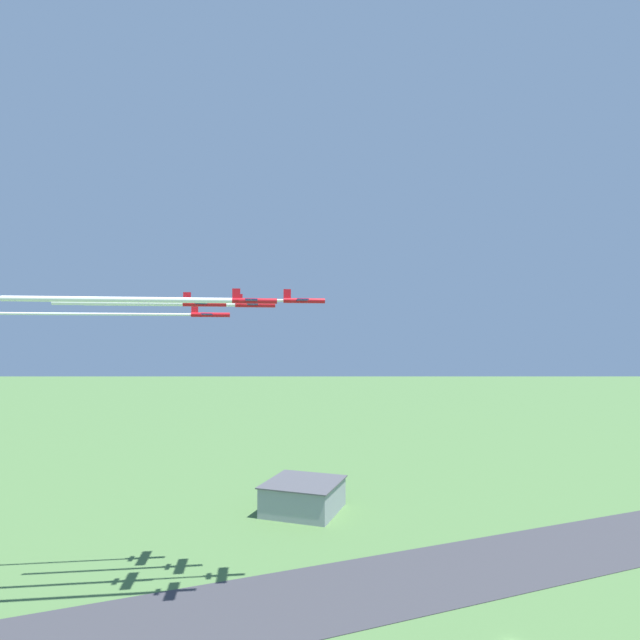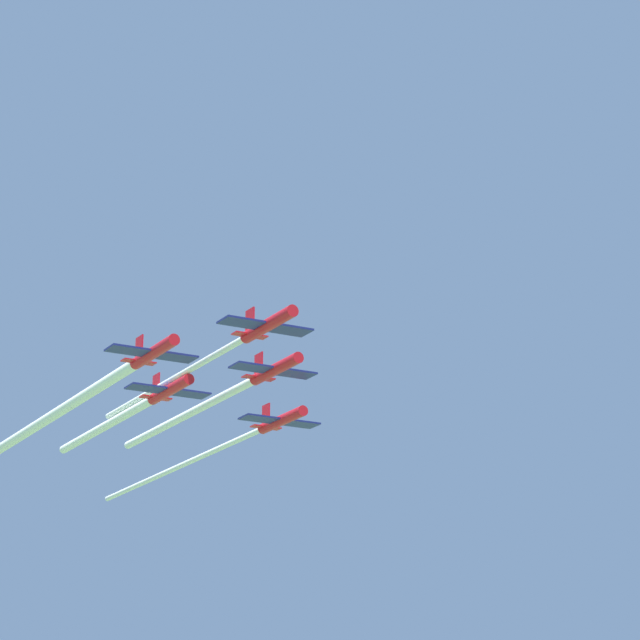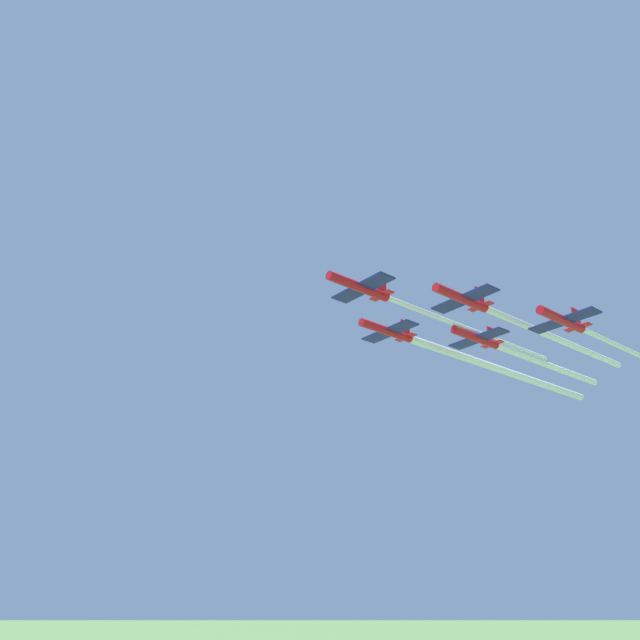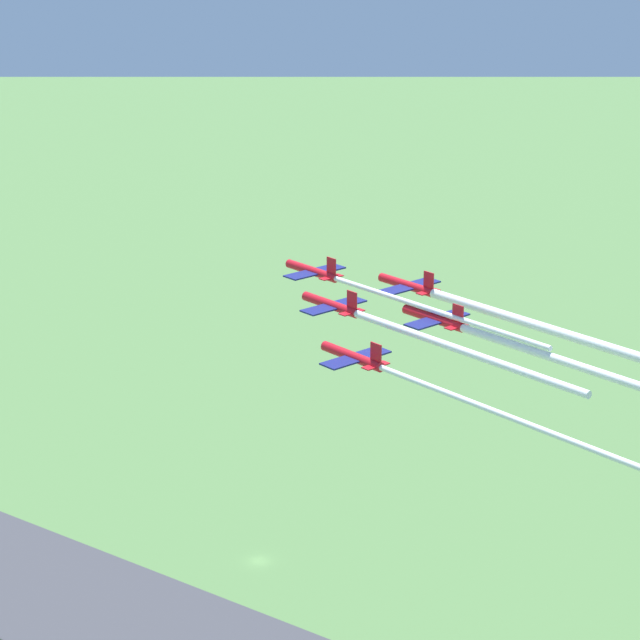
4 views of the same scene
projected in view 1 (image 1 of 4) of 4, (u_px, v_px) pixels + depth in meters
runway_strip at (304, 600)px, 130.19m from camera, size 329.56×281.64×0.20m
hangar at (303, 496)px, 199.82m from camera, size 28.63×29.24×11.82m
jet_0 at (303, 300)px, 133.75m from camera, size 10.91×10.65×3.74m
jet_1 at (254, 305)px, 139.82m from camera, size 10.91×10.65×3.74m
jet_2 at (253, 301)px, 124.54m from camera, size 10.91×10.65×3.74m
jet_3 at (209, 315)px, 145.82m from camera, size 10.91×10.65×3.74m
jet_4 at (203, 304)px, 130.63m from camera, size 10.91×10.65×3.74m
smoke_trail_0 at (205, 300)px, 130.73m from camera, size 37.66×18.49×0.76m
smoke_trail_1 at (161, 304)px, 136.87m from camera, size 36.82×18.28×1.05m
smoke_trail_2 at (120, 300)px, 120.79m from camera, size 49.19×24.40×1.37m
smoke_trail_3 at (93, 314)px, 142.04m from camera, size 49.56×24.15×0.75m
smoke_trail_4 at (118, 303)px, 128.14m from camera, size 29.78×14.99×1.14m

